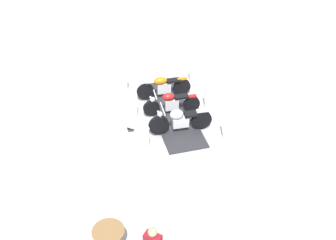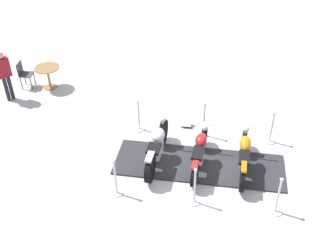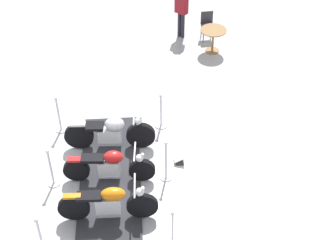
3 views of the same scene
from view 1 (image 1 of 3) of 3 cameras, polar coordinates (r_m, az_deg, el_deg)
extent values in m
plane|color=#B2B2B7|center=(15.95, 0.49, 0.84)|extent=(80.00, 80.00, 0.00)
cube|color=#28282D|center=(15.94, 0.49, 0.91)|extent=(3.70, 4.44, 0.05)
cylinder|color=black|center=(16.50, -3.00, 3.78)|extent=(0.62, 0.46, 0.68)
cylinder|color=black|center=(16.78, 1.86, 4.42)|extent=(0.62, 0.46, 0.68)
cube|color=silver|center=(16.59, -0.55, 4.28)|extent=(0.54, 0.45, 0.42)
ellipsoid|color=#D16B0F|center=(16.39, -1.01, 5.21)|extent=(0.59, 0.53, 0.29)
cube|color=black|center=(16.51, 0.69, 5.30)|extent=(0.58, 0.51, 0.08)
cube|color=#D16B0F|center=(16.59, 1.89, 5.50)|extent=(0.38, 0.31, 0.06)
cylinder|color=silver|center=(16.36, -2.80, 4.66)|extent=(0.26, 0.20, 0.58)
cylinder|color=silver|center=(16.19, -2.60, 5.74)|extent=(0.40, 0.58, 0.04)
sphere|color=silver|center=(16.28, -2.92, 5.09)|extent=(0.18, 0.18, 0.18)
cylinder|color=black|center=(15.64, -2.21, 1.57)|extent=(0.58, 0.42, 0.61)
cylinder|color=black|center=(15.89, 3.16, 2.18)|extent=(0.58, 0.42, 0.61)
cube|color=silver|center=(15.70, 0.50, 2.11)|extent=(0.53, 0.44, 0.42)
ellipsoid|color=#AD1919|center=(15.49, 0.06, 3.09)|extent=(0.54, 0.49, 0.29)
cube|color=black|center=(15.60, 1.77, 3.14)|extent=(0.58, 0.49, 0.08)
cube|color=#AD1919|center=(15.70, 3.20, 3.19)|extent=(0.36, 0.30, 0.06)
cylinder|color=silver|center=(15.50, -1.97, 2.39)|extent=(0.27, 0.20, 0.52)
cylinder|color=silver|center=(15.33, -1.72, 3.40)|extent=(0.35, 0.54, 0.04)
sphere|color=silver|center=(15.43, -2.08, 2.74)|extent=(0.18, 0.18, 0.18)
cylinder|color=black|center=(14.71, -1.20, -0.71)|extent=(0.68, 0.49, 0.72)
cylinder|color=black|center=(15.01, 4.48, 0.04)|extent=(0.68, 0.49, 0.72)
cube|color=silver|center=(14.83, 1.67, -0.24)|extent=(0.61, 0.50, 0.38)
ellipsoid|color=#B7BAC1|center=(14.60, 1.15, 0.75)|extent=(0.59, 0.55, 0.35)
cube|color=black|center=(14.73, 3.00, 0.82)|extent=(0.53, 0.49, 0.08)
cube|color=#B7BAC1|center=(14.79, 4.55, 1.25)|extent=(0.42, 0.35, 0.06)
cylinder|color=silver|center=(14.54, -0.95, 0.28)|extent=(0.26, 0.20, 0.61)
cylinder|color=silver|center=(14.34, -0.70, 1.48)|extent=(0.44, 0.67, 0.04)
sphere|color=silver|center=(14.44, -1.08, 0.79)|extent=(0.18, 0.18, 0.18)
cylinder|color=silver|center=(17.77, 2.92, 4.97)|extent=(0.34, 0.34, 0.03)
cylinder|color=silver|center=(17.51, 2.97, 6.34)|extent=(0.05, 0.05, 0.96)
sphere|color=silver|center=(17.26, 3.02, 7.82)|extent=(0.09, 0.09, 0.09)
cylinder|color=silver|center=(17.24, -5.42, 3.75)|extent=(0.32, 0.32, 0.03)
cylinder|color=silver|center=(16.98, -5.51, 5.10)|extent=(0.05, 0.05, 0.93)
sphere|color=silver|center=(16.73, -5.61, 6.57)|extent=(0.09, 0.09, 0.09)
cylinder|color=silver|center=(14.26, -2.53, -4.22)|extent=(0.34, 0.34, 0.03)
cylinder|color=silver|center=(13.95, -2.58, -2.75)|extent=(0.05, 0.05, 0.92)
sphere|color=silver|center=(13.64, -2.64, -1.15)|extent=(0.09, 0.09, 0.09)
cylinder|color=silver|center=(15.70, -4.11, 0.14)|extent=(0.29, 0.29, 0.03)
cylinder|color=silver|center=(15.39, -4.20, 1.73)|extent=(0.05, 0.05, 1.04)
sphere|color=silver|center=(15.08, -4.29, 3.47)|extent=(0.09, 0.09, 0.09)
cylinder|color=silver|center=(14.89, 7.32, -2.45)|extent=(0.29, 0.29, 0.03)
cylinder|color=silver|center=(14.58, 7.47, -0.92)|extent=(0.05, 0.05, 0.98)
sphere|color=silver|center=(14.27, 7.64, 0.74)|extent=(0.09, 0.09, 0.09)
cylinder|color=silver|center=(16.28, 4.93, 1.59)|extent=(0.30, 0.30, 0.03)
cylinder|color=silver|center=(16.00, 5.02, 3.05)|extent=(0.05, 0.05, 0.97)
sphere|color=silver|center=(15.72, 5.12, 4.64)|extent=(0.09, 0.09, 0.09)
cube|color=#333338|center=(15.25, -5.03, -1.19)|extent=(0.35, 0.37, 0.02)
cube|color=beige|center=(15.16, -5.05, -0.78)|extent=(0.38, 0.39, 0.15)
cylinder|color=olive|center=(11.10, -7.95, -14.40)|extent=(0.82, 0.82, 0.03)
sphere|color=tan|center=(9.91, -2.07, -14.65)|extent=(0.22, 0.22, 0.22)
camera|label=2|loc=(17.37, 29.52, 25.68)|focal=43.22mm
camera|label=3|loc=(20.72, -9.21, 34.35)|focal=53.40mm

